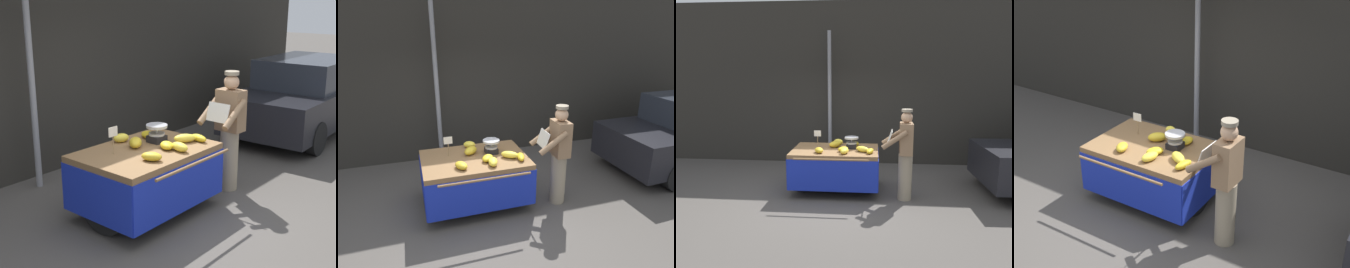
{
  "view_description": "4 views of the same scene",
  "coord_description": "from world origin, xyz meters",
  "views": [
    {
      "loc": [
        -4.2,
        -3.4,
        2.71
      ],
      "look_at": [
        0.27,
        0.35,
        1.01
      ],
      "focal_mm": 51.29,
      "sensor_mm": 36.0,
      "label": 1
    },
    {
      "loc": [
        -0.96,
        -4.08,
        2.9
      ],
      "look_at": [
        0.51,
        0.46,
        1.21
      ],
      "focal_mm": 32.95,
      "sensor_mm": 36.0,
      "label": 2
    },
    {
      "loc": [
        0.74,
        -6.07,
        2.38
      ],
      "look_at": [
        0.14,
        0.48,
        1.17
      ],
      "focal_mm": 36.17,
      "sensor_mm": 36.0,
      "label": 3
    },
    {
      "loc": [
        3.44,
        -4.29,
        3.91
      ],
      "look_at": [
        0.38,
        0.59,
        1.1
      ],
      "focal_mm": 50.17,
      "sensor_mm": 36.0,
      "label": 4
    }
  ],
  "objects": [
    {
      "name": "banana_bunch_6",
      "position": [
        -0.05,
        0.62,
        0.93
      ],
      "size": [
        0.31,
        0.3,
        0.13
      ],
      "primitive_type": "ellipsoid",
      "rotation": [
        0.0,
        0.0,
        2.3
      ],
      "color": "gold",
      "rests_on": "banana_cart"
    },
    {
      "name": "price_sign",
      "position": [
        -0.42,
        0.64,
        1.11
      ],
      "size": [
        0.14,
        0.01,
        0.34
      ],
      "color": "#997A51",
      "rests_on": "banana_cart"
    },
    {
      "name": "banana_bunch_5",
      "position": [
        0.67,
        0.16,
        0.91
      ],
      "size": [
        0.18,
        0.3,
        0.09
      ],
      "primitive_type": "ellipsoid",
      "rotation": [
        0.0,
        0.0,
        2.9
      ],
      "color": "gold",
      "rests_on": "banana_cart"
    },
    {
      "name": "banana_bunch_4",
      "position": [
        -0.3,
        0.12,
        0.91
      ],
      "size": [
        0.24,
        0.29,
        0.1
      ],
      "primitive_type": "ellipsoid",
      "rotation": [
        0.0,
        0.0,
        0.39
      ],
      "color": "gold",
      "rests_on": "banana_cart"
    },
    {
      "name": "banana_bunch_1",
      "position": [
        0.34,
        0.75,
        0.91
      ],
      "size": [
        0.2,
        0.28,
        0.1
      ],
      "primitive_type": "ellipsoid",
      "rotation": [
        0.0,
        0.0,
        2.96
      ],
      "color": "gold",
      "rests_on": "banana_cart"
    },
    {
      "name": "ground_plane",
      "position": [
        0.0,
        0.0,
        0.0
      ],
      "size": [
        60.0,
        60.0,
        0.0
      ],
      "primitive_type": "plane",
      "color": "#514C47"
    },
    {
      "name": "banana_cart",
      "position": [
        -0.03,
        0.47,
        0.64
      ],
      "size": [
        1.72,
        1.39,
        0.86
      ],
      "color": "olive",
      "rests_on": "ground"
    },
    {
      "name": "back_wall",
      "position": [
        0.0,
        2.76,
        2.06
      ],
      "size": [
        16.0,
        0.24,
        4.12
      ],
      "primitive_type": "cube",
      "color": "#2D2B26",
      "rests_on": "ground"
    },
    {
      "name": "banana_bunch_0",
      "position": [
        0.19,
        0.1,
        0.92
      ],
      "size": [
        0.2,
        0.29,
        0.11
      ],
      "primitive_type": "ellipsoid",
      "rotation": [
        0.0,
        0.0,
        2.91
      ],
      "color": "yellow",
      "rests_on": "banana_cart"
    },
    {
      "name": "vendor_person",
      "position": [
        1.31,
        0.1,
        0.87
      ],
      "size": [
        0.59,
        0.52,
        1.71
      ],
      "color": "gray",
      "rests_on": "ground"
    },
    {
      "name": "banana_bunch_7",
      "position": [
        -0.01,
        0.91,
        0.92
      ],
      "size": [
        0.24,
        0.21,
        0.12
      ],
      "primitive_type": "ellipsoid",
      "rotation": [
        0.0,
        0.0,
        1.15
      ],
      "color": "yellow",
      "rests_on": "banana_cart"
    },
    {
      "name": "banana_bunch_2",
      "position": [
        0.52,
        0.27,
        0.92
      ],
      "size": [
        0.32,
        0.3,
        0.11
      ],
      "primitive_type": "ellipsoid",
      "rotation": [
        0.0,
        0.0,
        0.92
      ],
      "color": "yellow",
      "rests_on": "banana_cart"
    },
    {
      "name": "street_pole",
      "position": [
        -0.38,
        2.28,
        1.68
      ],
      "size": [
        0.09,
        0.09,
        3.36
      ],
      "primitive_type": "cylinder",
      "color": "gray",
      "rests_on": "ground"
    },
    {
      "name": "banana_bunch_3",
      "position": [
        0.15,
        0.27,
        0.91
      ],
      "size": [
        0.27,
        0.29,
        0.1
      ],
      "primitive_type": "ellipsoid",
      "rotation": [
        0.0,
        0.0,
        2.53
      ],
      "color": "gold",
      "rests_on": "banana_cart"
    },
    {
      "name": "weighing_scale",
      "position": [
        0.29,
        0.56,
        0.98
      ],
      "size": [
        0.28,
        0.28,
        0.24
      ],
      "color": "black",
      "rests_on": "banana_cart"
    }
  ]
}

